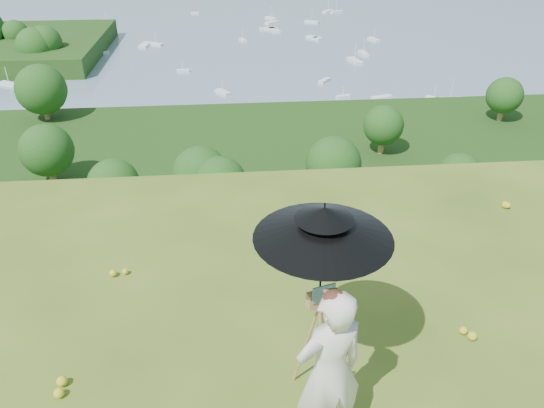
{
  "coord_description": "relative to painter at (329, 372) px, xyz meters",
  "views": [
    {
      "loc": [
        -0.42,
        -2.26,
        4.61
      ],
      "look_at": [
        0.15,
        4.06,
        0.95
      ],
      "focal_mm": 35.0,
      "sensor_mm": 36.0,
      "label": 1
    }
  ],
  "objects": [
    {
      "name": "forest_slope",
      "position": [
        -0.4,
        33.94,
        -29.92
      ],
      "size": [
        140.0,
        56.0,
        22.0
      ],
      "primitive_type": "cube",
      "color": "#1C3A0F",
      "rests_on": "bay_water"
    },
    {
      "name": "shoreline_tier",
      "position": [
        -0.4,
        73.94,
        -36.92
      ],
      "size": [
        170.0,
        28.0,
        8.0
      ],
      "primitive_type": "cube",
      "color": "#71675A",
      "rests_on": "bay_water"
    },
    {
      "name": "bay_water",
      "position": [
        -0.4,
        238.94,
        -34.92
      ],
      "size": [
        700.0,
        700.0,
        0.0
      ],
      "primitive_type": "plane",
      "color": "#7188A2",
      "rests_on": "ground"
    },
    {
      "name": "slope_trees",
      "position": [
        -0.4,
        33.94,
        -15.92
      ],
      "size": [
        110.0,
        50.0,
        6.0
      ],
      "primitive_type": null,
      "color": "#164A16",
      "rests_on": "forest_slope"
    },
    {
      "name": "harbor_town",
      "position": [
        -0.4,
        73.94,
        -30.42
      ],
      "size": [
        110.0,
        22.0,
        5.0
      ],
      "primitive_type": null,
      "color": "silver",
      "rests_on": "shoreline_tier"
    },
    {
      "name": "moored_boats",
      "position": [
        -12.9,
        159.94,
        -34.57
      ],
      "size": [
        140.0,
        140.0,
        0.7
      ],
      "primitive_type": null,
      "color": "white",
      "rests_on": "bay_water"
    },
    {
      "name": "painter",
      "position": [
        0.0,
        0.0,
        0.0
      ],
      "size": [
        0.77,
        0.62,
        1.83
      ],
      "primitive_type": "imported",
      "rotation": [
        0.0,
        0.0,
        3.46
      ],
      "color": "white",
      "rests_on": "ground"
    },
    {
      "name": "field_easel",
      "position": [
        0.01,
        0.61,
        -0.19
      ],
      "size": [
        0.68,
        0.68,
        1.45
      ],
      "primitive_type": null,
      "rotation": [
        0.0,
        0.0,
        0.28
      ],
      "color": "#AB7948",
      "rests_on": "ground"
    },
    {
      "name": "sun_umbrella",
      "position": [
        0.0,
        0.64,
        0.83
      ],
      "size": [
        1.57,
        1.57,
        1.11
      ],
      "primitive_type": null,
      "rotation": [
        0.0,
        0.0,
        0.26
      ],
      "color": "black",
      "rests_on": "field_easel"
    },
    {
      "name": "painter_cap",
      "position": [
        0.0,
        0.0,
        0.86
      ],
      "size": [
        0.24,
        0.27,
        0.1
      ],
      "primitive_type": null,
      "rotation": [
        0.0,
        0.0,
        0.16
      ],
      "color": "#BD6868",
      "rests_on": "painter"
    }
  ]
}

